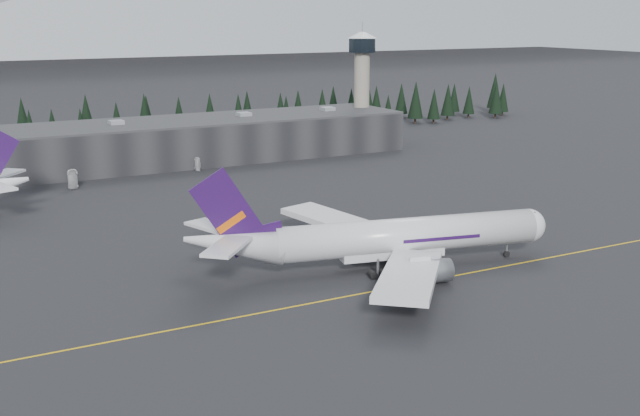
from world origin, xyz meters
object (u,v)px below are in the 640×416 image
terminal (151,143)px  gse_vehicle_b (198,169)px  control_tower (362,75)px  gse_vehicle_a (73,186)px  jet_main (376,239)px

terminal → gse_vehicle_b: (8.34, -16.87, -5.61)m
control_tower → gse_vehicle_a: 109.37m
terminal → jet_main: bearing=-87.7°
control_tower → gse_vehicle_b: 73.17m
control_tower → jet_main: control_tower is taller
jet_main → gse_vehicle_a: (-32.98, 92.52, -4.82)m
jet_main → gse_vehicle_b: (3.72, 100.35, -4.87)m
control_tower → gse_vehicle_a: size_ratio=7.06×
control_tower → gse_vehicle_b: size_ratio=9.36×
jet_main → gse_vehicle_b: 100.54m
jet_main → gse_vehicle_b: jet_main is taller
control_tower → jet_main: (-70.37, -120.22, -17.84)m
gse_vehicle_a → gse_vehicle_b: 37.52m
terminal → control_tower: control_tower is taller
control_tower → gse_vehicle_a: bearing=-165.0°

